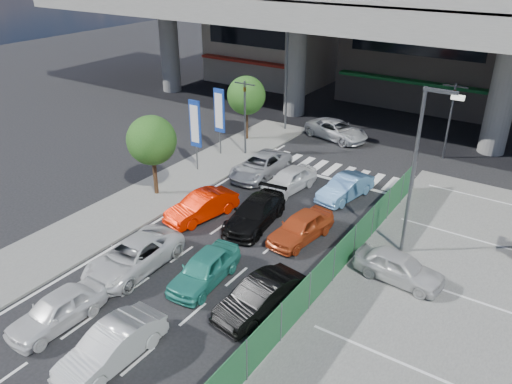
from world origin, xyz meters
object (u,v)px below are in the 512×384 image
Objects in this scene: street_lamp_left at (289,70)px; sedan_black_mid at (255,213)px; kei_truck_front_right at (345,188)px; hatch_black_mid_right at (260,297)px; street_lamp_right at (419,161)px; taxi_teal_mid at (204,269)px; sedan_white_mid_left at (133,256)px; crossing_wagon_silver at (337,130)px; traffic_light_right at (453,102)px; sedan_white_front_mid at (289,180)px; tree_near at (152,141)px; traffic_cone at (383,256)px; traffic_light_left at (245,100)px; signboard_near at (195,126)px; parked_sedan_white at (399,267)px; tree_far at (246,96)px; signboard_far at (219,113)px; wagon_silver_front_left at (260,166)px; van_white_back_left at (57,310)px; taxi_orange_left at (202,206)px; taxi_orange_right at (301,227)px; hatch_white_back_mid at (112,346)px.

street_lamp_left is 1.68× the size of sedan_black_mid.
hatch_black_mid_right is at bearing -72.26° from kei_truck_front_right.
street_lamp_right is 10.43m from taxi_teal_mid.
taxi_teal_mid is 3.07m from hatch_black_mid_right.
crossing_wagon_silver is at bearing 87.42° from sedan_white_mid_left.
traffic_light_right reaches higher than sedan_white_front_mid.
tree_near reaches higher than traffic_cone.
traffic_light_left is at bearing 112.87° from taxi_teal_mid.
taxi_teal_mid is (6.86, -13.05, -3.25)m from traffic_light_left.
parked_sedan_white is (14.83, -4.34, -2.34)m from signboard_near.
hatch_black_mid_right is (10.04, -19.34, -4.08)m from street_lamp_left.
street_lamp_right reaches higher than signboard_near.
sedan_white_mid_left is at bearing 124.03° from parked_sedan_white.
street_lamp_left is 4.04m from tree_far.
traffic_light_left reaches higher than hatch_black_mid_right.
signboard_far is 1.12× the size of hatch_black_mid_right.
tree_far is at bearing 113.68° from taxi_teal_mid.
taxi_teal_mid reaches higher than wagon_silver_front_left.
street_lamp_right reaches higher than signboard_far.
van_white_back_left is 0.94× the size of hatch_black_mid_right.
taxi_orange_left and sedan_black_mid have the same top height.
taxi_orange_right reaches higher than kei_truck_front_right.
taxi_orange_right is at bearing -20.82° from signboard_near.
crossing_wagon_silver is at bearing 128.92° from kei_truck_front_right.
sedan_white_front_mid is at bearing -39.42° from tree_far.
tree_near is 1.15× the size of hatch_white_back_mid.
street_lamp_right reaches higher than traffic_light_right.
hatch_white_back_mid is at bearing -92.60° from taxi_teal_mid.
traffic_light_right reaches higher than tree_near.
sedan_black_mid is (-0.93, 5.34, 0.00)m from taxi_teal_mid.
street_lamp_left is (-11.83, -1.00, 0.83)m from traffic_light_right.
hatch_white_back_mid is at bearing -69.01° from traffic_light_left.
taxi_orange_right is at bearing 22.18° from taxi_orange_left.
signboard_near is at bearing 172.10° from street_lamp_right.
tree_far is at bearing 95.27° from signboard_near.
traffic_light_left is at bearing 103.85° from van_white_back_left.
van_white_back_left is at bearing -107.25° from traffic_light_right.
street_lamp_left is at bearing 49.05° from parked_sedan_white.
street_lamp_right is 14.61m from signboard_near.
sedan_white_front_mid is at bearing 79.12° from sedan_white_mid_left.
tree_far is (-0.60, 6.51, 0.32)m from signboard_near.
traffic_light_left is at bearing -149.11° from traffic_light_right.
traffic_light_right is 13.13m from street_lamp_right.
sedan_white_mid_left is at bearing -144.54° from traffic_cone.
sedan_white_front_mid is 1.01× the size of kei_truck_front_right.
tree_near is 7.96m from sedan_white_mid_left.
tree_near reaches higher than wagon_silver_front_left.
hatch_black_mid_right is at bearing -53.98° from tree_far.
street_lamp_left is 2.06× the size of parked_sedan_white.
crossing_wagon_silver is at bearing 64.68° from signboard_near.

